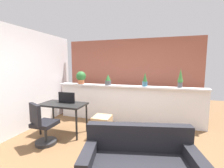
% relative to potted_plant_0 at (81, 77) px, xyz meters
% --- Properties ---
extents(ground_plane, '(12.00, 12.00, 0.00)m').
position_rel_potted_plant_0_xyz_m(ground_plane, '(1.44, -1.94, -1.31)').
color(ground_plane, brown).
extents(divider_wall, '(4.26, 0.16, 1.05)m').
position_rel_potted_plant_0_xyz_m(divider_wall, '(1.44, 0.06, -0.78)').
color(divider_wall, white).
rests_on(divider_wall, ground).
extents(plant_shelf, '(4.26, 0.29, 0.04)m').
position_rel_potted_plant_0_xyz_m(plant_shelf, '(1.44, 0.02, -0.24)').
color(plant_shelf, white).
rests_on(plant_shelf, divider_wall).
extents(brick_wall_behind, '(4.26, 0.10, 2.50)m').
position_rel_potted_plant_0_xyz_m(brick_wall_behind, '(1.44, 0.66, -0.06)').
color(brick_wall_behind, '#9E5442').
rests_on(brick_wall_behind, ground).
extents(side_wall_left, '(0.12, 4.40, 2.60)m').
position_rel_potted_plant_0_xyz_m(side_wall_left, '(-0.94, -1.54, -0.01)').
color(side_wall_left, white).
rests_on(side_wall_left, ground).
extents(potted_plant_0, '(0.30, 0.30, 0.39)m').
position_rel_potted_plant_0_xyz_m(potted_plant_0, '(0.00, 0.00, 0.00)').
color(potted_plant_0, '#C66B42').
rests_on(potted_plant_0, plant_shelf).
extents(potted_plant_1, '(0.18, 0.18, 0.32)m').
position_rel_potted_plant_0_xyz_m(potted_plant_1, '(0.89, -0.00, -0.07)').
color(potted_plant_1, '#4C4C51').
rests_on(potted_plant_1, plant_shelf).
extents(potted_plant_2, '(0.14, 0.14, 0.38)m').
position_rel_potted_plant_0_xyz_m(potted_plant_2, '(1.96, 0.01, -0.04)').
color(potted_plant_2, '#386B84').
rests_on(potted_plant_2, plant_shelf).
extents(potted_plant_3, '(0.14, 0.14, 0.50)m').
position_rel_potted_plant_0_xyz_m(potted_plant_3, '(2.87, 0.05, 0.02)').
color(potted_plant_3, '#4C4C51').
rests_on(potted_plant_3, plant_shelf).
extents(desk, '(1.10, 0.60, 0.75)m').
position_rel_potted_plant_0_xyz_m(desk, '(0.12, -1.15, -0.65)').
color(desk, black).
rests_on(desk, ground).
extents(tv_monitor, '(0.44, 0.04, 0.26)m').
position_rel_potted_plant_0_xyz_m(tv_monitor, '(0.17, -1.07, -0.43)').
color(tv_monitor, black).
rests_on(tv_monitor, desk).
extents(office_chair, '(0.52, 0.52, 0.91)m').
position_rel_potted_plant_0_xyz_m(office_chair, '(0.04, -1.79, -0.92)').
color(office_chair, '#262628').
rests_on(office_chair, ground).
extents(side_cube_shelf, '(0.40, 0.41, 0.50)m').
position_rel_potted_plant_0_xyz_m(side_cube_shelf, '(1.11, -1.09, -1.06)').
color(side_cube_shelf, tan).
rests_on(side_cube_shelf, ground).
extents(couch, '(1.69, 1.08, 0.80)m').
position_rel_potted_plant_0_xyz_m(couch, '(2.14, -2.33, -1.03)').
color(couch, black).
rests_on(couch, ground).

